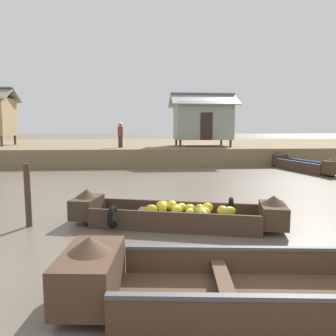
{
  "coord_description": "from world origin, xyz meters",
  "views": [
    {
      "loc": [
        -1.35,
        -3.28,
        2.26
      ],
      "look_at": [
        -0.49,
        6.8,
        1.03
      ],
      "focal_mm": 34.23,
      "sensor_mm": 36.0,
      "label": 1
    }
  ],
  "objects_px": {
    "viewer_boat": "(304,285)",
    "stilt_house_mid_left": "(202,120)",
    "vendor_person": "(120,133)",
    "fishing_skiff_distant": "(303,165)",
    "banana_boat": "(177,214)",
    "mooring_post": "(28,195)"
  },
  "relations": [
    {
      "from": "viewer_boat",
      "to": "stilt_house_mid_left",
      "type": "xyz_separation_m",
      "value": [
        2.27,
        18.64,
        2.58
      ]
    },
    {
      "from": "vendor_person",
      "to": "fishing_skiff_distant",
      "type": "bearing_deg",
      "value": -22.86
    },
    {
      "from": "banana_boat",
      "to": "fishing_skiff_distant",
      "type": "bearing_deg",
      "value": 49.53
    },
    {
      "from": "vendor_person",
      "to": "mooring_post",
      "type": "xyz_separation_m",
      "value": [
        -1.33,
        -13.28,
        -1.27
      ]
    },
    {
      "from": "stilt_house_mid_left",
      "to": "mooring_post",
      "type": "height_order",
      "value": "stilt_house_mid_left"
    },
    {
      "from": "viewer_boat",
      "to": "vendor_person",
      "type": "relative_size",
      "value": 3.78
    },
    {
      "from": "fishing_skiff_distant",
      "to": "vendor_person",
      "type": "height_order",
      "value": "vendor_person"
    },
    {
      "from": "viewer_boat",
      "to": "stilt_house_mid_left",
      "type": "bearing_deg",
      "value": 83.05
    },
    {
      "from": "banana_boat",
      "to": "mooring_post",
      "type": "bearing_deg",
      "value": 175.86
    },
    {
      "from": "viewer_boat",
      "to": "mooring_post",
      "type": "xyz_separation_m",
      "value": [
        -4.68,
        3.84,
        0.44
      ]
    },
    {
      "from": "viewer_boat",
      "to": "mooring_post",
      "type": "relative_size",
      "value": 4.24
    },
    {
      "from": "banana_boat",
      "to": "stilt_house_mid_left",
      "type": "xyz_separation_m",
      "value": [
        3.49,
        15.05,
        2.59
      ]
    },
    {
      "from": "fishing_skiff_distant",
      "to": "banana_boat",
      "type": "bearing_deg",
      "value": -130.47
    },
    {
      "from": "viewer_boat",
      "to": "vendor_person",
      "type": "height_order",
      "value": "vendor_person"
    },
    {
      "from": "vendor_person",
      "to": "mooring_post",
      "type": "bearing_deg",
      "value": -95.72
    },
    {
      "from": "viewer_boat",
      "to": "fishing_skiff_distant",
      "type": "height_order",
      "value": "fishing_skiff_distant"
    },
    {
      "from": "stilt_house_mid_left",
      "to": "fishing_skiff_distant",
      "type": "bearing_deg",
      "value": -52.37
    },
    {
      "from": "viewer_boat",
      "to": "fishing_skiff_distant",
      "type": "relative_size",
      "value": 1.27
    },
    {
      "from": "viewer_boat",
      "to": "mooring_post",
      "type": "height_order",
      "value": "mooring_post"
    },
    {
      "from": "viewer_boat",
      "to": "stilt_house_mid_left",
      "type": "distance_m",
      "value": 18.95
    },
    {
      "from": "banana_boat",
      "to": "fishing_skiff_distant",
      "type": "height_order",
      "value": "fishing_skiff_distant"
    },
    {
      "from": "mooring_post",
      "to": "banana_boat",
      "type": "bearing_deg",
      "value": -4.14
    }
  ]
}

